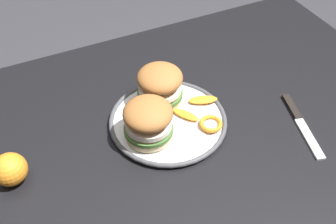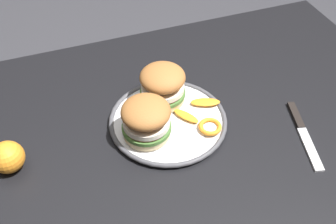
{
  "view_description": "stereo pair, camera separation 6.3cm",
  "coord_description": "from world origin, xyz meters",
  "px_view_note": "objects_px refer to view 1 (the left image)",
  "views": [
    {
      "loc": [
        -0.35,
        -0.57,
        1.42
      ],
      "look_at": [
        -0.07,
        0.03,
        0.74
      ],
      "focal_mm": 41.02,
      "sensor_mm": 36.0,
      "label": 1
    },
    {
      "loc": [
        -0.29,
        -0.6,
        1.42
      ],
      "look_at": [
        -0.07,
        0.03,
        0.74
      ],
      "focal_mm": 41.02,
      "sensor_mm": 36.0,
      "label": 2
    }
  ],
  "objects_px": {
    "dining_table": "(195,147)",
    "sandwich_half_right": "(160,85)",
    "table_knife": "(299,121)",
    "sandwich_half_left": "(149,121)",
    "dinner_plate": "(168,120)",
    "whole_orange": "(10,169)"
  },
  "relations": [
    {
      "from": "dining_table",
      "to": "sandwich_half_right",
      "type": "height_order",
      "value": "sandwich_half_right"
    },
    {
      "from": "sandwich_half_right",
      "to": "table_knife",
      "type": "xyz_separation_m",
      "value": [
        0.29,
        -0.21,
        -0.07
      ]
    },
    {
      "from": "sandwich_half_left",
      "to": "table_knife",
      "type": "xyz_separation_m",
      "value": [
        0.37,
        -0.11,
        -0.07
      ]
    },
    {
      "from": "dining_table",
      "to": "dinner_plate",
      "type": "distance_m",
      "value": 0.13
    },
    {
      "from": "dining_table",
      "to": "dinner_plate",
      "type": "bearing_deg",
      "value": 155.68
    },
    {
      "from": "sandwich_half_left",
      "to": "sandwich_half_right",
      "type": "relative_size",
      "value": 0.99
    },
    {
      "from": "dining_table",
      "to": "whole_orange",
      "type": "relative_size",
      "value": 16.67
    },
    {
      "from": "table_knife",
      "to": "dining_table",
      "type": "bearing_deg",
      "value": 155.88
    },
    {
      "from": "whole_orange",
      "to": "dining_table",
      "type": "bearing_deg",
      "value": -2.57
    },
    {
      "from": "dining_table",
      "to": "whole_orange",
      "type": "xyz_separation_m",
      "value": [
        -0.45,
        0.02,
        0.13
      ]
    },
    {
      "from": "sandwich_half_left",
      "to": "whole_orange",
      "type": "bearing_deg",
      "value": 176.07
    },
    {
      "from": "dining_table",
      "to": "sandwich_half_left",
      "type": "relative_size",
      "value": 7.62
    },
    {
      "from": "whole_orange",
      "to": "sandwich_half_right",
      "type": "bearing_deg",
      "value": 11.69
    },
    {
      "from": "dinner_plate",
      "to": "whole_orange",
      "type": "bearing_deg",
      "value": -178.5
    },
    {
      "from": "dinner_plate",
      "to": "table_knife",
      "type": "height_order",
      "value": "dinner_plate"
    },
    {
      "from": "dining_table",
      "to": "sandwich_half_right",
      "type": "xyz_separation_m",
      "value": [
        -0.06,
        0.1,
        0.16
      ]
    },
    {
      "from": "sandwich_half_right",
      "to": "sandwich_half_left",
      "type": "bearing_deg",
      "value": -126.26
    },
    {
      "from": "dining_table",
      "to": "dinner_plate",
      "type": "relative_size",
      "value": 4.15
    },
    {
      "from": "dining_table",
      "to": "table_knife",
      "type": "relative_size",
      "value": 5.68
    },
    {
      "from": "dinner_plate",
      "to": "sandwich_half_right",
      "type": "height_order",
      "value": "sandwich_half_right"
    },
    {
      "from": "whole_orange",
      "to": "dinner_plate",
      "type": "bearing_deg",
      "value": 1.5
    },
    {
      "from": "dinner_plate",
      "to": "whole_orange",
      "type": "relative_size",
      "value": 4.02
    }
  ]
}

